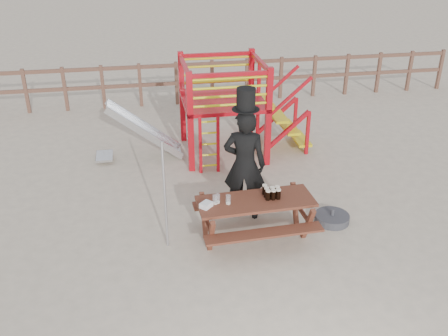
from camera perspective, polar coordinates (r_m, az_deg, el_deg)
ground at (r=8.12m, az=2.98°, el=-8.69°), size 60.00×60.00×0.00m
back_fence at (r=14.10m, az=-3.41°, el=10.27°), size 15.09×0.09×1.20m
playground_fort at (r=10.79m, az=-0.51°, el=7.02°), size 4.71×1.84×2.10m
picnic_table at (r=8.03m, az=3.60°, el=-5.29°), size 1.90×1.35×0.72m
man_with_hat at (r=8.36m, az=2.37°, el=0.69°), size 0.83×0.67×2.32m
metal_pole at (r=7.66m, az=-6.77°, el=-3.19°), size 0.04×0.04×1.82m
parasol_base at (r=8.83m, az=12.23°, el=-5.62°), size 0.59×0.59×0.25m
paper_bag at (r=7.68m, az=-2.05°, el=-4.24°), size 0.23×0.23×0.08m
stout_pints at (r=7.95m, az=5.44°, el=-2.81°), size 0.26×0.27×0.17m
empty_glasses at (r=7.76m, az=-0.43°, el=-3.63°), size 0.28×0.14×0.15m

